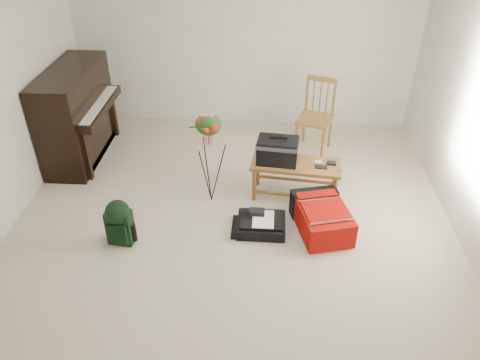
# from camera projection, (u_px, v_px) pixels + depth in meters

# --- Properties ---
(floor) EXTENTS (5.00, 5.50, 0.01)m
(floor) POSITION_uv_depth(u_px,v_px,m) (231.00, 234.00, 5.20)
(floor) COLOR #BDAE98
(floor) RESTS_ON ground
(ceiling) EXTENTS (5.00, 5.50, 0.01)m
(ceiling) POSITION_uv_depth(u_px,v_px,m) (227.00, 0.00, 3.79)
(ceiling) COLOR white
(ceiling) RESTS_ON wall_back
(wall_back) EXTENTS (5.00, 0.04, 2.50)m
(wall_back) POSITION_uv_depth(u_px,v_px,m) (245.00, 44.00, 6.76)
(wall_back) COLOR silver
(wall_back) RESTS_ON floor
(piano) EXTENTS (0.71, 1.50, 1.25)m
(piano) POSITION_uv_depth(u_px,v_px,m) (78.00, 116.00, 6.29)
(piano) COLOR black
(piano) RESTS_ON floor
(bench) EXTENTS (1.10, 0.54, 0.82)m
(bench) POSITION_uv_depth(u_px,v_px,m) (283.00, 156.00, 5.48)
(bench) COLOR olive
(bench) RESTS_ON floor
(dining_chair) EXTENTS (0.57, 0.57, 1.03)m
(dining_chair) POSITION_uv_depth(u_px,v_px,m) (315.00, 117.00, 6.49)
(dining_chair) COLOR olive
(dining_chair) RESTS_ON floor
(red_suitcase) EXTENTS (0.68, 0.88, 0.33)m
(red_suitcase) POSITION_uv_depth(u_px,v_px,m) (321.00, 214.00, 5.21)
(red_suitcase) COLOR #B10807
(red_suitcase) RESTS_ON floor
(black_duffel) EXTENTS (0.54, 0.43, 0.22)m
(black_duffel) POSITION_uv_depth(u_px,v_px,m) (261.00, 224.00, 5.22)
(black_duffel) COLOR black
(black_duffel) RESTS_ON floor
(green_backpack) EXTENTS (0.28, 0.26, 0.53)m
(green_backpack) POSITION_uv_depth(u_px,v_px,m) (119.00, 220.00, 4.94)
(green_backpack) COLOR black
(green_backpack) RESTS_ON floor
(flower_stand) EXTENTS (0.38, 0.38, 1.20)m
(flower_stand) POSITION_uv_depth(u_px,v_px,m) (210.00, 159.00, 5.41)
(flower_stand) COLOR black
(flower_stand) RESTS_ON floor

